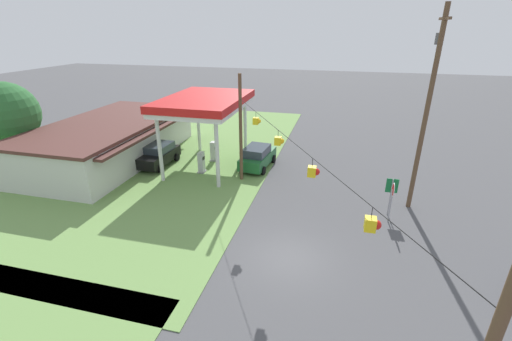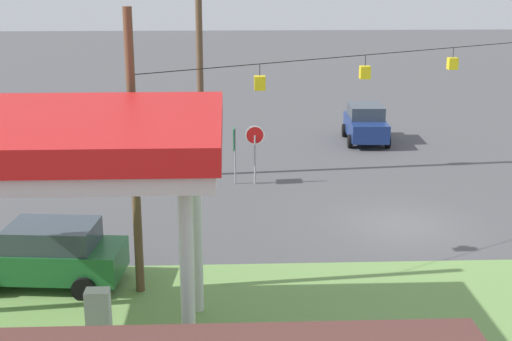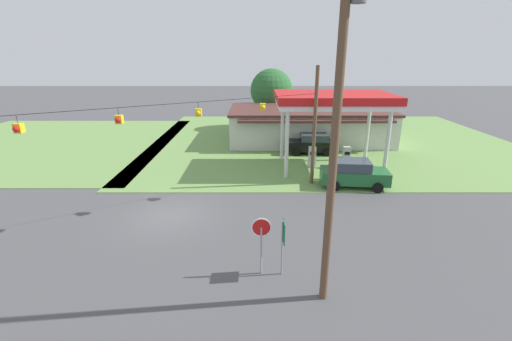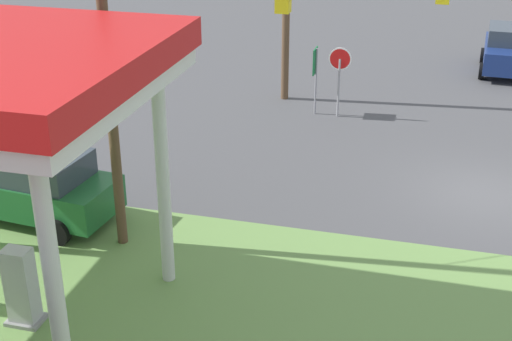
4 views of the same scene
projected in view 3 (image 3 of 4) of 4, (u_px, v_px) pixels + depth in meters
The scene contains 14 objects.
ground_plane at pixel (171, 216), 18.94m from camera, with size 160.00×160.00×0.00m, color #4C4C4F.
grass_verge_station_corner at pixel (332, 141), 35.23m from camera, with size 36.00×28.00×0.04m, color #6B934C.
grass_verge_opposite_corner at pixel (50, 143), 34.13m from camera, with size 24.00×24.00×0.04m, color #6B934C.
gas_station_canopy at pixel (335, 101), 25.20m from camera, with size 8.48×5.83×5.76m.
gas_station_store at pixel (310, 125), 34.68m from camera, with size 15.86×8.83×3.31m.
fuel_pump_near at pixel (313, 158), 26.64m from camera, with size 0.71×0.56×1.71m.
fuel_pump_far at pixel (348, 158), 26.63m from camera, with size 0.71×0.56×1.71m.
car_at_pumps_front at pixel (355, 173), 22.77m from camera, with size 4.56×2.43×1.84m.
car_at_pumps_rear at pixel (313, 143), 30.42m from camera, with size 4.33×2.24×1.80m.
stop_sign_roadside at pixel (263, 234), 13.42m from camera, with size 0.80×0.08×2.50m.
route_sign at pixel (284, 237), 13.40m from camera, with size 0.10×0.70×2.40m.
utility_pole_main at pixel (339, 119), 10.48m from camera, with size 2.20×0.44×11.94m.
signal_span_gantry at pixel (165, 140), 17.54m from camera, with size 17.44×10.24×7.84m.
tree_behind_station at pixel (273, 90), 39.74m from camera, with size 4.91×4.91×6.92m.
Camera 3 is at (4.76, -17.08, 8.52)m, focal length 24.00 mm.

